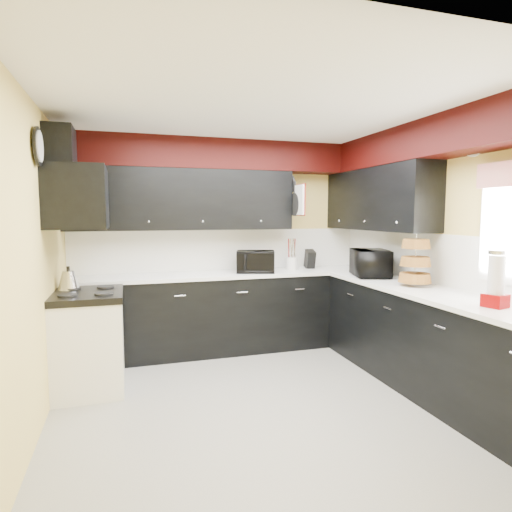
{
  "coord_description": "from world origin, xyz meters",
  "views": [
    {
      "loc": [
        -1.15,
        -3.42,
        1.64
      ],
      "look_at": [
        0.16,
        0.86,
        1.19
      ],
      "focal_mm": 30.0,
      "sensor_mm": 36.0,
      "label": 1
    }
  ],
  "objects_px": {
    "knife_block": "(310,259)",
    "kettle": "(69,280)",
    "microwave": "(371,263)",
    "utensil_crock": "(292,263)",
    "toaster_oven": "(256,262)"
  },
  "relations": [
    {
      "from": "knife_block",
      "to": "kettle",
      "type": "relative_size",
      "value": 1.2
    },
    {
      "from": "knife_block",
      "to": "kettle",
      "type": "height_order",
      "value": "knife_block"
    },
    {
      "from": "microwave",
      "to": "utensil_crock",
      "type": "height_order",
      "value": "microwave"
    },
    {
      "from": "microwave",
      "to": "kettle",
      "type": "relative_size",
      "value": 2.77
    },
    {
      "from": "microwave",
      "to": "knife_block",
      "type": "xyz_separation_m",
      "value": [
        -0.36,
        0.84,
        -0.03
      ]
    },
    {
      "from": "toaster_oven",
      "to": "kettle",
      "type": "bearing_deg",
      "value": -148.96
    },
    {
      "from": "knife_block",
      "to": "kettle",
      "type": "xyz_separation_m",
      "value": [
        -2.78,
        -0.63,
        -0.05
      ]
    },
    {
      "from": "microwave",
      "to": "toaster_oven",
      "type": "bearing_deg",
      "value": 75.84
    },
    {
      "from": "microwave",
      "to": "utensil_crock",
      "type": "distance_m",
      "value": 1.01
    },
    {
      "from": "toaster_oven",
      "to": "knife_block",
      "type": "relative_size",
      "value": 1.91
    },
    {
      "from": "utensil_crock",
      "to": "knife_block",
      "type": "relative_size",
      "value": 0.69
    },
    {
      "from": "utensil_crock",
      "to": "kettle",
      "type": "relative_size",
      "value": 0.82
    },
    {
      "from": "microwave",
      "to": "utensil_crock",
      "type": "relative_size",
      "value": 3.37
    },
    {
      "from": "utensil_crock",
      "to": "toaster_oven",
      "type": "bearing_deg",
      "value": -169.13
    },
    {
      "from": "toaster_oven",
      "to": "knife_block",
      "type": "distance_m",
      "value": 0.79
    }
  ]
}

